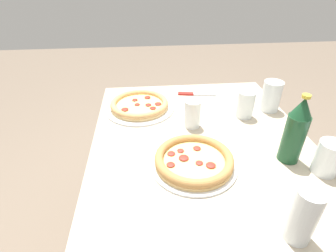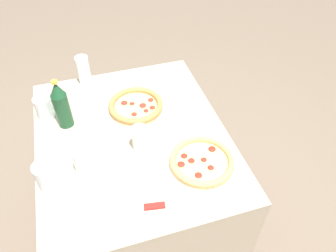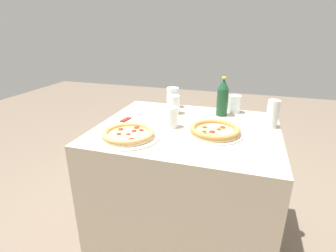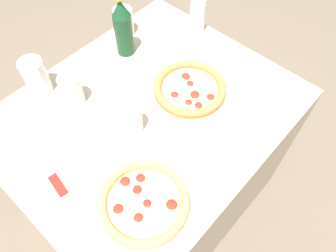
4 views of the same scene
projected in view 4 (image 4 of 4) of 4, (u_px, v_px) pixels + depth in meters
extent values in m
plane|color=#6B5B4C|center=(154.00, 196.00, 1.75)|extent=(8.00, 8.00, 0.00)
cube|color=#B7A88E|center=(152.00, 162.00, 1.44)|extent=(0.99, 0.82, 0.76)
cylinder|color=silver|center=(189.00, 92.00, 1.17)|extent=(0.29, 0.29, 0.01)
cylinder|color=tan|center=(190.00, 90.00, 1.16)|extent=(0.25, 0.25, 0.01)
cylinder|color=#E5C170|center=(190.00, 89.00, 1.15)|extent=(0.22, 0.22, 0.00)
torus|color=#AD7A42|center=(190.00, 88.00, 1.15)|extent=(0.26, 0.26, 0.03)
ellipsoid|color=maroon|center=(199.00, 105.00, 1.11)|extent=(0.03, 0.03, 0.01)
ellipsoid|color=maroon|center=(189.00, 102.00, 1.12)|extent=(0.02, 0.02, 0.01)
ellipsoid|color=maroon|center=(190.00, 83.00, 1.16)|extent=(0.02, 0.02, 0.01)
ellipsoid|color=maroon|center=(174.00, 94.00, 1.13)|extent=(0.03, 0.03, 0.01)
ellipsoid|color=maroon|center=(195.00, 94.00, 1.13)|extent=(0.03, 0.03, 0.01)
ellipsoid|color=maroon|center=(211.00, 97.00, 1.13)|extent=(0.03, 0.03, 0.01)
ellipsoid|color=maroon|center=(186.00, 76.00, 1.18)|extent=(0.03, 0.03, 0.01)
cylinder|color=silver|center=(144.00, 205.00, 0.93)|extent=(0.31, 0.31, 0.01)
cylinder|color=#DBB775|center=(144.00, 203.00, 0.92)|extent=(0.26, 0.26, 0.01)
cylinder|color=#E5C170|center=(144.00, 202.00, 0.92)|extent=(0.23, 0.23, 0.00)
torus|color=tan|center=(144.00, 201.00, 0.91)|extent=(0.26, 0.26, 0.03)
ellipsoid|color=maroon|center=(172.00, 204.00, 0.91)|extent=(0.03, 0.03, 0.01)
ellipsoid|color=maroon|center=(140.00, 178.00, 0.96)|extent=(0.03, 0.03, 0.01)
ellipsoid|color=maroon|center=(147.00, 203.00, 0.91)|extent=(0.02, 0.02, 0.01)
ellipsoid|color=maroon|center=(138.00, 217.00, 0.89)|extent=(0.03, 0.03, 0.01)
ellipsoid|color=maroon|center=(137.00, 190.00, 0.93)|extent=(0.03, 0.03, 0.01)
ellipsoid|color=maroon|center=(118.00, 209.00, 0.90)|extent=(0.03, 0.03, 0.01)
ellipsoid|color=maroon|center=(125.00, 181.00, 0.95)|extent=(0.03, 0.03, 0.01)
cylinder|color=white|center=(198.00, 14.00, 1.30)|extent=(0.06, 0.06, 0.15)
cylinder|color=beige|center=(197.00, 20.00, 1.33)|extent=(0.05, 0.05, 0.09)
cylinder|color=white|center=(124.00, 22.00, 1.31)|extent=(0.08, 0.08, 0.11)
cylinder|color=silver|center=(124.00, 27.00, 1.33)|extent=(0.06, 0.06, 0.05)
cylinder|color=white|center=(72.00, 90.00, 1.10)|extent=(0.07, 0.07, 0.12)
cylinder|color=black|center=(74.00, 95.00, 1.12)|extent=(0.06, 0.06, 0.06)
cylinder|color=white|center=(36.00, 77.00, 1.13)|extent=(0.08, 0.08, 0.13)
cylinder|color=orange|center=(39.00, 83.00, 1.15)|extent=(0.07, 0.07, 0.06)
cylinder|color=white|center=(132.00, 119.00, 1.04)|extent=(0.06, 0.06, 0.11)
cylinder|color=#F4A323|center=(133.00, 122.00, 1.05)|extent=(0.05, 0.05, 0.07)
cylinder|color=#194728|center=(124.00, 34.00, 1.22)|extent=(0.07, 0.07, 0.17)
cone|color=#194728|center=(120.00, 8.00, 1.13)|extent=(0.07, 0.07, 0.06)
cube|color=maroon|center=(58.00, 185.00, 0.97)|extent=(0.04, 0.08, 0.01)
cube|color=silver|center=(43.00, 163.00, 1.01)|extent=(0.04, 0.12, 0.01)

